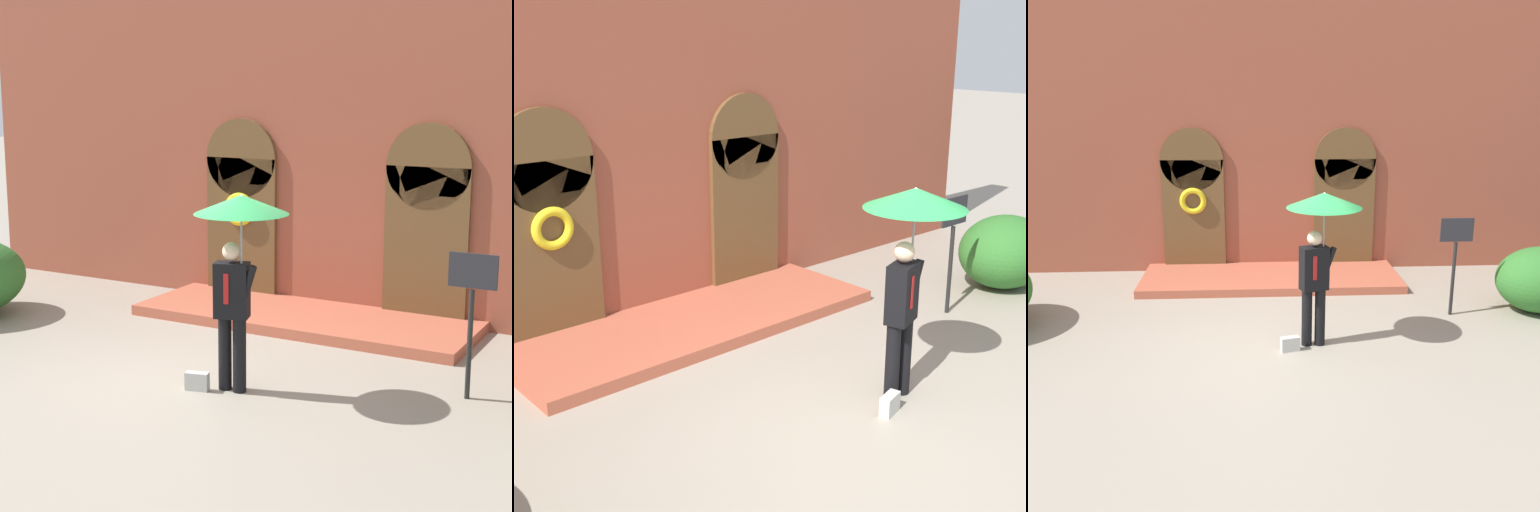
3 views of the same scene
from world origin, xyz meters
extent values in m
plane|color=gray|center=(0.00, 0.00, 0.00)|extent=(80.00, 80.00, 0.00)
cube|color=brown|center=(0.00, 4.20, 2.80)|extent=(14.00, 0.50, 5.60)
cube|color=brown|center=(-1.60, 3.91, 1.20)|extent=(1.30, 0.08, 2.40)
cylinder|color=brown|center=(-1.60, 3.91, 2.40)|extent=(1.30, 0.08, 1.30)
cube|color=brown|center=(1.60, 3.91, 1.20)|extent=(1.30, 0.08, 2.40)
cylinder|color=brown|center=(1.60, 3.91, 2.40)|extent=(1.30, 0.08, 1.30)
torus|color=yellow|center=(-1.60, 3.84, 1.55)|extent=(0.56, 0.12, 0.56)
cube|color=#AA523A|center=(0.00, 3.05, 0.08)|extent=(5.20, 1.80, 0.16)
cylinder|color=black|center=(0.44, 0.00, 0.45)|extent=(0.16, 0.16, 0.90)
cylinder|color=black|center=(0.64, 0.00, 0.45)|extent=(0.16, 0.16, 0.90)
cube|color=black|center=(0.54, 0.00, 1.23)|extent=(0.45, 0.35, 0.66)
cube|color=#A51919|center=(0.54, -0.13, 1.27)|extent=(0.06, 0.03, 0.36)
sphere|color=beige|center=(0.54, 0.00, 1.69)|extent=(0.22, 0.22, 0.22)
cylinder|color=black|center=(0.76, 0.00, 1.33)|extent=(0.22, 0.09, 0.46)
cylinder|color=gray|center=(0.68, 0.00, 1.65)|extent=(0.02, 0.02, 0.98)
cone|color=#1E7538|center=(0.68, 0.00, 2.25)|extent=(1.10, 1.10, 0.22)
cone|color=white|center=(0.68, 0.00, 2.27)|extent=(0.61, 0.61, 0.20)
cube|color=#B7B7B2|center=(0.18, -0.20, 0.11)|extent=(0.30, 0.19, 0.22)
cylinder|color=black|center=(3.07, 1.10, 0.65)|extent=(0.06, 0.06, 1.30)
cube|color=#232328|center=(3.07, 1.10, 1.52)|extent=(0.56, 0.03, 0.40)
camera|label=1|loc=(5.53, -8.33, 3.58)|focal=60.00mm
camera|label=2|loc=(-5.28, -4.43, 3.90)|focal=50.00mm
camera|label=3|loc=(-0.35, -8.03, 3.74)|focal=40.00mm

